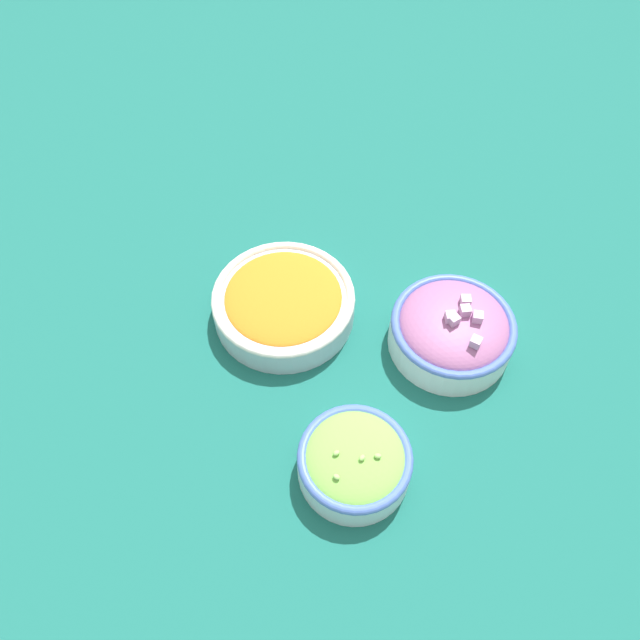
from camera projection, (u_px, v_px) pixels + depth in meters
ground_plane at (320, 332)px, 0.88m from camera, size 3.00×3.00×0.00m
bowl_carrots at (284, 302)px, 0.87m from camera, size 0.20×0.20×0.05m
bowl_lettuce at (355, 461)px, 0.74m from camera, size 0.14×0.14×0.06m
bowl_red_onion at (452, 329)px, 0.84m from camera, size 0.17×0.17×0.08m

